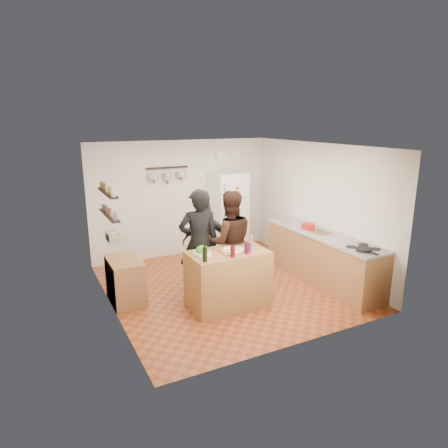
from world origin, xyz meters
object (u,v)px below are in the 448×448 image
red_bowl (308,226)px  fridge (228,213)px  salad_bowl (202,253)px  person_left (199,243)px  salt_canister (249,247)px  person_center (229,242)px  wall_clock (222,155)px  skillet (364,250)px  person_back (207,242)px  side_table (126,281)px  pepper_mill (251,242)px  wine_bottle (205,254)px  prep_island (228,279)px  counter_run (322,258)px

red_bowl → fridge: size_ratio=0.14×
salad_bowl → person_left: 0.54m
salad_bowl → red_bowl: size_ratio=1.08×
salt_canister → person_center: size_ratio=0.08×
person_left → wall_clock: size_ratio=6.17×
salt_canister → red_bowl: size_ratio=0.56×
red_bowl → person_center: bearing=179.0°
skillet → salad_bowl: bearing=156.5°
person_center → wall_clock: (0.97, 2.21, 1.26)m
person_back → wall_clock: (1.14, 1.66, 1.40)m
salad_bowl → side_table: size_ratio=0.34×
person_back → side_table: (-1.55, -0.17, -0.39)m
pepper_mill → wall_clock: bearing=73.2°
pepper_mill → person_back: 1.09m
red_bowl → wine_bottle: bearing=-164.1°
person_back → wall_clock: wall_clock is taller
prep_island → salad_bowl: bearing=173.2°
person_center → fridge: fridge is taller
prep_island → person_left: person_left is taller
person_back → skillet: (1.79, -2.02, 0.19)m
pepper_mill → salt_canister: bearing=-131.4°
prep_island → salt_canister: (0.30, -0.12, 0.52)m
salad_bowl → red_bowl: red_bowl is taller
salt_canister → fridge: (0.96, 2.51, -0.08)m
wall_clock → salad_bowl: bearing=-122.1°
counter_run → skillet: (-0.10, -1.05, 0.49)m
person_left → wine_bottle: bearing=87.0°
person_center → red_bowl: bearing=-165.7°
pepper_mill → side_table: size_ratio=0.20×
person_left → salt_canister: bearing=143.7°
prep_island → salad_bowl: size_ratio=4.60×
wall_clock → side_table: wall_clock is taller
counter_run → red_bowl: size_ratio=10.47×
salt_canister → side_table: (-1.73, 1.01, -0.61)m
person_back → fridge: (1.14, 1.33, 0.15)m
salt_canister → side_table: size_ratio=0.17×
pepper_mill → salt_canister: pepper_mill is taller
red_bowl → counter_run: bearing=-82.7°
salad_bowl → fridge: bearing=54.4°
red_bowl → wall_clock: wall_clock is taller
prep_island → person_left: (-0.25, 0.56, 0.47)m
salad_bowl → skillet: (2.33, -1.01, 0.01)m
fridge → wall_clock: bearing=90.0°
person_center → side_table: bearing=2.8°
person_center → skillet: 2.19m
person_center → counter_run: person_center is taller
salt_canister → counter_run: (1.71, 0.21, -0.53)m
wine_bottle → red_bowl: size_ratio=0.83×
wine_bottle → fridge: 3.15m
person_left → skillet: bearing=159.5°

